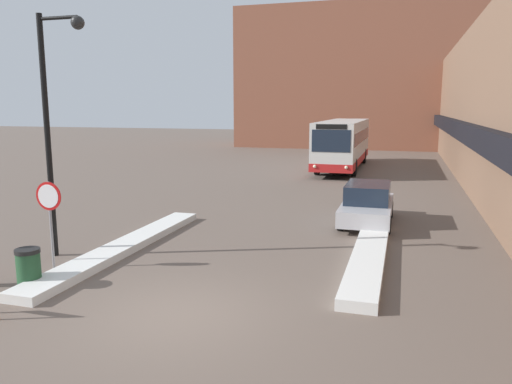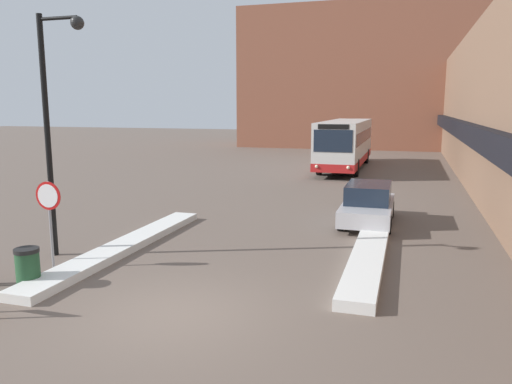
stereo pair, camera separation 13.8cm
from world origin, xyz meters
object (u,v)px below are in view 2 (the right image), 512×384
city_bus (346,143)px  parked_car_front (368,204)px  stop_sign (49,206)px  trash_bin (28,267)px  street_lamp (54,111)px

city_bus → parked_car_front: bearing=-80.1°
parked_car_front → stop_sign: (-7.71, -7.78, 0.97)m
parked_car_front → trash_bin: parked_car_front is taller
city_bus → stop_sign: (-4.85, -24.11, -0.10)m
parked_car_front → stop_sign: stop_sign is taller
parked_car_front → trash_bin: size_ratio=4.61×
stop_sign → street_lamp: size_ratio=0.35×
stop_sign → street_lamp: street_lamp is taller
city_bus → parked_car_front: size_ratio=2.78×
city_bus → street_lamp: 23.82m
stop_sign → street_lamp: (-0.45, 1.01, 2.46)m
city_bus → parked_car_front: (2.86, -16.34, -1.07)m
street_lamp → trash_bin: street_lamp is taller
parked_car_front → stop_sign: 10.99m
parked_car_front → street_lamp: 11.14m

